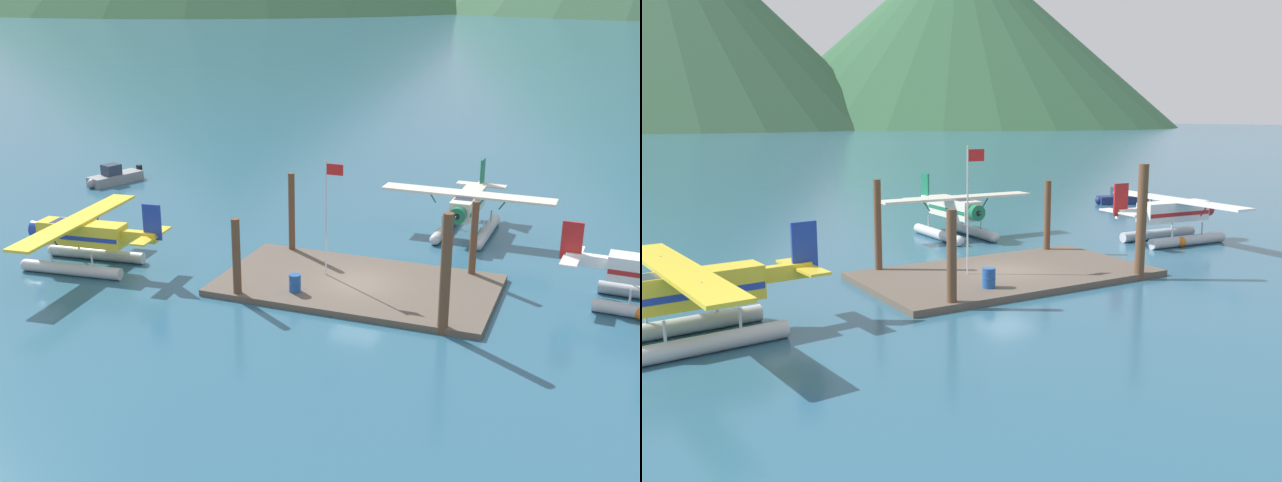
{
  "view_description": "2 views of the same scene",
  "coord_description": "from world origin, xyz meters",
  "views": [
    {
      "loc": [
        11.39,
        -34.28,
        14.64
      ],
      "look_at": [
        -1.98,
        -0.09,
        2.28
      ],
      "focal_mm": 43.16,
      "sensor_mm": 36.0,
      "label": 1
    },
    {
      "loc": [
        -18.11,
        -26.2,
        7.64
      ],
      "look_at": [
        -0.29,
        3.62,
        1.24
      ],
      "focal_mm": 37.89,
      "sensor_mm": 36.0,
      "label": 2
    }
  ],
  "objects": [
    {
      "name": "flagpole",
      "position": [
        -1.75,
        0.46,
        4.06
      ],
      "size": [
        0.95,
        0.1,
        6.04
      ],
      "color": "silver",
      "rests_on": "dock_platform"
    },
    {
      "name": "piling_far_left",
      "position": [
        -5.1,
        3.52,
        2.35
      ],
      "size": [
        0.36,
        0.36,
        4.71
      ],
      "primitive_type": "cylinder",
      "color": "brown",
      "rests_on": "ground"
    },
    {
      "name": "boat_navy_open_east",
      "position": [
        24.7,
        17.89,
        0.49
      ],
      "size": [
        4.58,
        3.05,
        1.5
      ],
      "color": "navy",
      "rests_on": "ground"
    },
    {
      "name": "piling_near_right",
      "position": [
        5.2,
        -3.64,
        2.75
      ],
      "size": [
        0.47,
        0.47,
        5.5
      ],
      "primitive_type": "cylinder",
      "color": "brown",
      "rests_on": "ground"
    },
    {
      "name": "seaplane_white_stbd_fwd",
      "position": [
        14.11,
        2.36,
        1.58
      ],
      "size": [
        7.97,
        10.47,
        3.84
      ],
      "color": "#B7BABF",
      "rests_on": "ground"
    },
    {
      "name": "mountain_ridge_east_peak",
      "position": [
        254.81,
        434.2,
        70.51
      ],
      "size": [
        327.47,
        327.47,
        141.01
      ],
      "color": "#2D5638",
      "rests_on": "ground"
    },
    {
      "name": "seaplane_cream_bow_right",
      "position": [
        3.41,
        10.72,
        1.58
      ],
      "size": [
        10.43,
        7.98,
        3.84
      ],
      "color": "#B7BABF",
      "rests_on": "ground"
    },
    {
      "name": "seaplane_yellow_port_aft",
      "position": [
        -14.7,
        -2.55,
        1.58
      ],
      "size": [
        7.95,
        10.49,
        3.84
      ],
      "color": "#B7BABF",
      "rests_on": "ground"
    },
    {
      "name": "mooring_buoy",
      "position": [
        13.36,
        1.02,
        0.31
      ],
      "size": [
        0.62,
        0.62,
        0.62
      ],
      "primitive_type": "sphere",
      "color": "orange",
      "rests_on": "ground"
    },
    {
      "name": "fuel_drum",
      "position": [
        -2.44,
        -2.26,
        0.74
      ],
      "size": [
        0.62,
        0.62,
        0.88
      ],
      "color": "#1E4C99",
      "rests_on": "dock_platform"
    },
    {
      "name": "mountain_ridge_west_peak",
      "position": [
        40.44,
        467.64,
        75.62
      ],
      "size": [
        319.44,
        319.44,
        151.23
      ],
      "color": "#386042",
      "rests_on": "ground"
    },
    {
      "name": "piling_far_right",
      "position": [
        5.13,
        3.39,
        2.08
      ],
      "size": [
        0.37,
        0.37,
        4.17
      ],
      "primitive_type": "cylinder",
      "color": "brown",
      "rests_on": "ground"
    },
    {
      "name": "piling_near_left",
      "position": [
        -4.99,
        -3.43,
        2.03
      ],
      "size": [
        0.41,
        0.41,
        4.07
      ],
      "primitive_type": "cylinder",
      "color": "brown",
      "rests_on": "ground"
    },
    {
      "name": "dock_platform",
      "position": [
        0.0,
        0.0,
        0.15
      ],
      "size": [
        13.85,
        7.67,
        0.3
      ],
      "primitive_type": "cube",
      "color": "brown",
      "rests_on": "ground"
    },
    {
      "name": "ground_plane",
      "position": [
        0.0,
        0.0,
        0.0
      ],
      "size": [
        1200.0,
        1200.0,
        0.0
      ],
      "primitive_type": "plane",
      "color": "#285670"
    }
  ]
}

